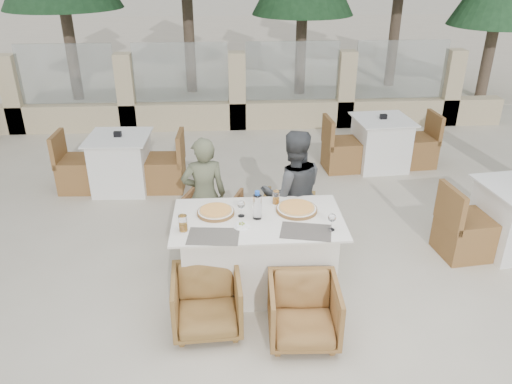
{
  "coord_description": "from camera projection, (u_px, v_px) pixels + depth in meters",
  "views": [
    {
      "loc": [
        -0.21,
        -4.18,
        3.05
      ],
      "look_at": [
        0.06,
        0.2,
        0.9
      ],
      "focal_mm": 35.0,
      "sensor_mm": 36.0,
      "label": 1
    }
  ],
  "objects": [
    {
      "name": "ground",
      "position": [
        251.0,
        279.0,
        5.1
      ],
      "size": [
        80.0,
        80.0,
        0.0
      ],
      "primitive_type": "plane",
      "color": "beige",
      "rests_on": "ground"
    },
    {
      "name": "diner_left",
      "position": [
        204.0,
        196.0,
        5.35
      ],
      "size": [
        0.52,
        0.38,
        1.32
      ],
      "primitive_type": "imported",
      "rotation": [
        0.0,
        0.0,
        3.29
      ],
      "color": "#595E44",
      "rests_on": "ground"
    },
    {
      "name": "olive_dish",
      "position": [
        242.0,
        225.0,
        4.52
      ],
      "size": [
        0.14,
        0.14,
        0.04
      ],
      "primitive_type": null,
      "rotation": [
        0.0,
        0.0,
        0.27
      ],
      "color": "white",
      "rests_on": "dining_table"
    },
    {
      "name": "placemat_near_left",
      "position": [
        213.0,
        236.0,
        4.38
      ],
      "size": [
        0.48,
        0.34,
        0.0
      ],
      "primitive_type": "cube",
      "rotation": [
        0.0,
        0.0,
        -0.1
      ],
      "color": "#5A544D",
      "rests_on": "dining_table"
    },
    {
      "name": "wine_glass_corner",
      "position": [
        332.0,
        221.0,
        4.44
      ],
      "size": [
        0.1,
        0.1,
        0.18
      ],
      "primitive_type": null,
      "rotation": [
        0.0,
        0.0,
        -0.38
      ],
      "color": "white",
      "rests_on": "dining_table"
    },
    {
      "name": "pizza_left",
      "position": [
        216.0,
        212.0,
        4.74
      ],
      "size": [
        0.42,
        0.42,
        0.05
      ],
      "primitive_type": "cylinder",
      "rotation": [
        0.0,
        0.0,
        -0.22
      ],
      "color": "orange",
      "rests_on": "dining_table"
    },
    {
      "name": "bg_table_a",
      "position": [
        121.0,
        163.0,
        6.87
      ],
      "size": [
        1.67,
        0.89,
        0.77
      ],
      "primitive_type": null,
      "rotation": [
        0.0,
        0.0,
        -0.04
      ],
      "color": "silver",
      "rests_on": "ground"
    },
    {
      "name": "wine_glass_centre",
      "position": [
        241.0,
        208.0,
        4.67
      ],
      "size": [
        0.09,
        0.09,
        0.18
      ],
      "primitive_type": null,
      "rotation": [
        0.0,
        0.0,
        0.21
      ],
      "color": "white",
      "rests_on": "dining_table"
    },
    {
      "name": "beer_glass_left",
      "position": [
        183.0,
        223.0,
        4.44
      ],
      "size": [
        0.1,
        0.1,
        0.15
      ],
      "primitive_type": "cylinder",
      "rotation": [
        0.0,
        0.0,
        0.36
      ],
      "color": "orange",
      "rests_on": "dining_table"
    },
    {
      "name": "beer_glass_right",
      "position": [
        276.0,
        197.0,
        4.92
      ],
      "size": [
        0.07,
        0.07,
        0.13
      ],
      "primitive_type": "cylinder",
      "rotation": [
        0.0,
        0.0,
        -0.06
      ],
      "color": "orange",
      "rests_on": "dining_table"
    },
    {
      "name": "dining_table",
      "position": [
        258.0,
        253.0,
        4.84
      ],
      "size": [
        1.6,
        0.9,
        0.77
      ],
      "primitive_type": null,
      "color": "white",
      "rests_on": "ground"
    },
    {
      "name": "bg_table_b",
      "position": [
        380.0,
        143.0,
        7.56
      ],
      "size": [
        1.7,
        0.95,
        0.77
      ],
      "primitive_type": null,
      "rotation": [
        0.0,
        0.0,
        0.08
      ],
      "color": "white",
      "rests_on": "ground"
    },
    {
      "name": "diner_right",
      "position": [
        293.0,
        194.0,
        5.29
      ],
      "size": [
        0.73,
        0.59,
        1.41
      ],
      "primitive_type": "imported",
      "rotation": [
        0.0,
        0.0,
        3.22
      ],
      "color": "#3D4043",
      "rests_on": "ground"
    },
    {
      "name": "water_bottle",
      "position": [
        257.0,
        205.0,
        4.61
      ],
      "size": [
        0.11,
        0.11,
        0.28
      ],
      "primitive_type": "cylinder",
      "rotation": [
        0.0,
        0.0,
        -0.43
      ],
      "color": "#AAC1DF",
      "rests_on": "dining_table"
    },
    {
      "name": "sand_patch",
      "position": [
        230.0,
        43.0,
        17.64
      ],
      "size": [
        30.0,
        16.0,
        0.01
      ],
      "primitive_type": "cube",
      "color": "beige",
      "rests_on": "ground"
    },
    {
      "name": "armchair_far_right",
      "position": [
        287.0,
        218.0,
        5.72
      ],
      "size": [
        0.71,
        0.73,
        0.53
      ],
      "primitive_type": "imported",
      "rotation": [
        0.0,
        0.0,
        2.84
      ],
      "color": "olive",
      "rests_on": "ground"
    },
    {
      "name": "placemat_near_right",
      "position": [
        306.0,
        231.0,
        4.45
      ],
      "size": [
        0.5,
        0.39,
        0.0
      ],
      "primitive_type": "cube",
      "rotation": [
        0.0,
        0.0,
        -0.21
      ],
      "color": "#534D47",
      "rests_on": "dining_table"
    },
    {
      "name": "pizza_right",
      "position": [
        297.0,
        209.0,
        4.79
      ],
      "size": [
        0.52,
        0.52,
        0.05
      ],
      "primitive_type": "cylinder",
      "rotation": [
        0.0,
        0.0,
        -0.42
      ],
      "color": "orange",
      "rests_on": "dining_table"
    },
    {
      "name": "armchair_near_left",
      "position": [
        207.0,
        302.0,
        4.35
      ],
      "size": [
        0.62,
        0.64,
        0.55
      ],
      "primitive_type": "imported",
      "rotation": [
        0.0,
        0.0,
        0.05
      ],
      "color": "olive",
      "rests_on": "ground"
    },
    {
      "name": "perimeter_wall_far",
      "position": [
        237.0,
        86.0,
        9.05
      ],
      "size": [
        10.0,
        0.34,
        1.6
      ],
      "primitive_type": null,
      "color": "#C3B189",
      "rests_on": "ground"
    },
    {
      "name": "armchair_near_right",
      "position": [
        304.0,
        311.0,
        4.23
      ],
      "size": [
        0.61,
        0.63,
        0.55
      ],
      "primitive_type": "imported",
      "rotation": [
        0.0,
        0.0,
        -0.04
      ],
      "color": "olive",
      "rests_on": "ground"
    },
    {
      "name": "armchair_far_left",
      "position": [
        212.0,
        215.0,
        5.75
      ],
      "size": [
        0.76,
        0.77,
        0.55
      ],
      "primitive_type": "imported",
      "rotation": [
        0.0,
        0.0,
        2.8
      ],
      "color": "brown",
      "rests_on": "ground"
    }
  ]
}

